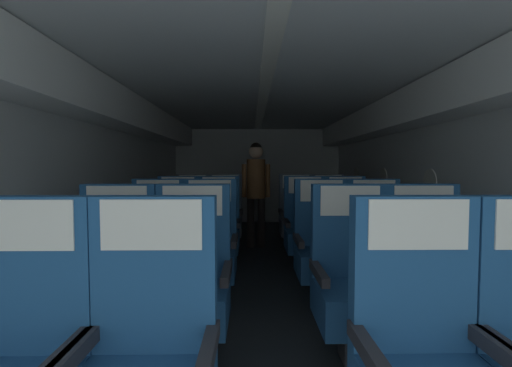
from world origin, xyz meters
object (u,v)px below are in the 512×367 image
(seat_e_left_window, at_px, (192,218))
(seat_b_right_window, at_px, (353,283))
(seat_c_right_window, at_px, (323,249))
(seat_d_right_window, at_px, (306,229))
(seat_d_left_aisle, at_px, (218,230))
(seat_e_right_aisle, at_px, (329,218))
(seat_b_left_aisle, at_px, (191,283))
(flight_attendant, at_px, (256,183))
(seat_c_left_aisle, at_px, (209,249))
(seat_d_right_aisle, at_px, (347,229))
(seat_b_right_aisle, at_px, (429,283))
(seat_b_left_window, at_px, (113,284))
(seat_c_left_window, at_px, (156,248))
(seat_e_left_aisle, at_px, (225,218))
(seat_c_right_aisle, at_px, (377,248))
(seat_e_right_window, at_px, (297,218))
(seat_d_left_window, at_px, (177,230))

(seat_e_left_window, bearing_deg, seat_b_right_window, -61.56)
(seat_c_right_window, xyz_separation_m, seat_d_right_window, (-0.01, 0.96, 0.00))
(seat_d_left_aisle, distance_m, seat_e_right_aisle, 1.82)
(seat_b_left_aisle, xyz_separation_m, seat_e_right_aisle, (1.55, 2.82, 0.00))
(seat_b_right_window, distance_m, flight_attendant, 3.09)
(seat_b_right_window, xyz_separation_m, seat_c_left_aisle, (-1.05, 0.94, 0.00))
(seat_b_left_aisle, bearing_deg, seat_d_right_aisle, 50.45)
(seat_b_right_aisle, relative_size, seat_e_left_window, 1.00)
(seat_e_right_aisle, bearing_deg, seat_b_left_window, -125.88)
(seat_b_right_aisle, bearing_deg, seat_c_left_window, 154.75)
(seat_b_right_aisle, bearing_deg, seat_c_left_aisle, 148.68)
(seat_b_left_aisle, relative_size, seat_d_right_window, 1.00)
(seat_b_right_window, bearing_deg, seat_e_left_aisle, 110.36)
(seat_d_right_window, bearing_deg, seat_c_left_window, -148.72)
(seat_b_left_window, relative_size, seat_c_right_aisle, 1.00)
(seat_b_left_window, height_order, seat_b_left_aisle, same)
(seat_b_left_window, height_order, seat_e_left_window, same)
(seat_b_right_aisle, xyz_separation_m, seat_b_right_window, (-0.50, -0.00, 0.00))
(flight_attendant, bearing_deg, seat_e_left_window, 28.70)
(seat_c_left_window, relative_size, seat_c_left_aisle, 1.00)
(seat_b_left_aisle, relative_size, seat_e_left_window, 1.00)
(seat_b_left_window, bearing_deg, seat_b_right_window, -0.20)
(seat_d_right_window, relative_size, seat_e_right_aisle, 1.00)
(seat_c_left_window, height_order, seat_c_left_aisle, same)
(seat_c_left_window, bearing_deg, seat_d_left_aisle, 62.19)
(seat_c_left_aisle, xyz_separation_m, seat_d_right_window, (1.04, 0.95, 0.00))
(seat_c_left_aisle, xyz_separation_m, seat_e_left_aisle, (0.00, 1.89, 0.00))
(seat_b_left_window, bearing_deg, seat_c_left_aisle, 61.75)
(seat_b_right_aisle, height_order, seat_c_right_window, same)
(seat_b_left_aisle, height_order, seat_b_right_window, same)
(seat_b_right_window, height_order, seat_e_left_aisle, same)
(seat_c_left_window, distance_m, seat_e_left_aisle, 1.93)
(seat_b_left_window, xyz_separation_m, seat_e_right_window, (1.56, 2.84, 0.00))
(seat_c_right_window, height_order, seat_d_right_window, same)
(seat_c_left_window, bearing_deg, seat_c_right_window, -1.01)
(seat_d_left_aisle, xyz_separation_m, seat_e_right_aisle, (1.55, 0.96, 0.00))
(seat_e_right_window, relative_size, flight_attendant, 0.70)
(seat_d_left_aisle, bearing_deg, seat_e_right_window, 42.07)
(seat_c_left_window, height_order, seat_d_left_aisle, same)
(seat_b_left_window, relative_size, seat_c_right_window, 1.00)
(seat_b_left_aisle, relative_size, seat_b_right_aisle, 1.00)
(seat_b_right_aisle, height_order, seat_e_right_window, same)
(seat_d_left_aisle, height_order, seat_e_right_window, same)
(seat_b_right_window, height_order, seat_d_left_window, same)
(seat_c_left_window, distance_m, seat_d_left_window, 0.93)
(seat_d_left_window, bearing_deg, flight_attendant, 48.95)
(seat_c_right_window, relative_size, seat_d_right_aisle, 1.00)
(seat_b_left_window, height_order, seat_d_left_aisle, same)
(seat_d_left_window, height_order, seat_e_right_window, same)
(seat_b_left_aisle, distance_m, flight_attendant, 3.06)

